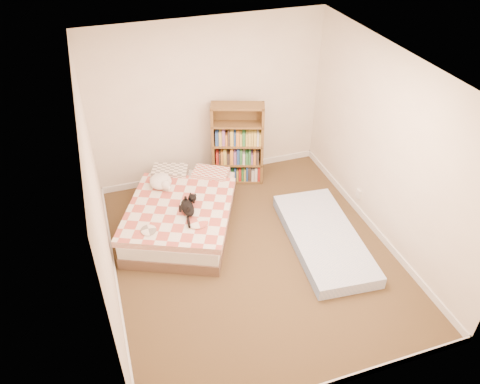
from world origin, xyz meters
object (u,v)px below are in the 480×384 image
object	(u,v)px
floor_mattress	(324,238)
white_dog	(161,182)
black_cat	(187,206)
bed	(182,212)
bookshelf	(237,152)

from	to	relation	value
floor_mattress	white_dog	bearing A→B (deg)	149.66
floor_mattress	white_dog	size ratio (longest dim) A/B	4.33
floor_mattress	black_cat	xyz separation A→B (m)	(-1.67, 0.72, 0.42)
bed	bookshelf	world-z (taller)	bookshelf
bed	white_dog	world-z (taller)	white_dog
black_cat	white_dog	bearing A→B (deg)	141.16
bed	black_cat	xyz separation A→B (m)	(0.04, -0.24, 0.28)
bookshelf	white_dog	bearing A→B (deg)	-141.03
white_dog	black_cat	bearing A→B (deg)	-47.50
black_cat	floor_mattress	bearing A→B (deg)	8.53
bed	white_dog	distance (m)	0.52
bed	bookshelf	bearing A→B (deg)	62.10
bookshelf	floor_mattress	bearing A→B (deg)	-51.92
bed	black_cat	bearing A→B (deg)	-55.74
bookshelf	floor_mattress	distance (m)	1.95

